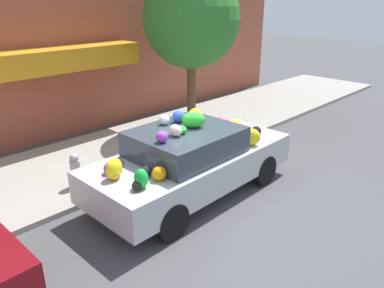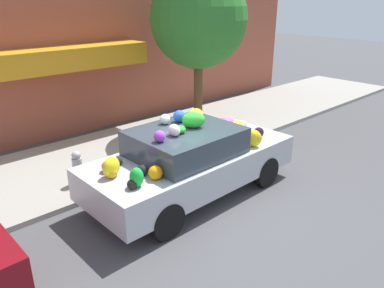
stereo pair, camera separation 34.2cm
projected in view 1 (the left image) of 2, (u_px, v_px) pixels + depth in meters
name	position (u px, v px, depth m)	size (l,w,h in m)	color
ground_plane	(195.00, 194.00, 7.35)	(60.00, 60.00, 0.00)	#4C4C4F
sidewalk_curb	(115.00, 154.00, 9.09)	(24.00, 3.20, 0.10)	#9E998E
building_facade	(55.00, 24.00, 9.45)	(18.00, 1.20, 6.05)	#9E4C38
street_tree	(191.00, 20.00, 9.63)	(2.53, 2.53, 4.24)	brown
fire_hydrant	(76.00, 170.00, 7.32)	(0.20, 0.20, 0.70)	#B2B2B7
art_car	(191.00, 159.00, 7.10)	(4.22, 1.83, 1.66)	#B7BABF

